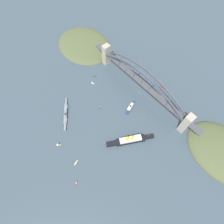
{
  "coord_description": "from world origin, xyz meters",
  "views": [
    {
      "loc": [
        -128.74,
        189.89,
        323.31
      ],
      "look_at": [
        0.0,
        78.73,
        8.0
      ],
      "focal_mm": 29.66,
      "sensor_mm": 36.0,
      "label": 1
    }
  ],
  "objects_px": {
    "ocean_liner": "(130,140)",
    "small_boat_2": "(95,76)",
    "harbor_ferry_steamer": "(130,107)",
    "channel_marker_buoy": "(145,113)",
    "small_boat_3": "(100,107)",
    "small_boat_0": "(58,144)",
    "small_boat_1": "(76,183)",
    "small_boat_5": "(92,82)",
    "seaplane_taxiing_near_bridge": "(163,88)",
    "harbor_arch_bridge": "(142,84)",
    "naval_cruiser": "(66,114)",
    "small_boat_4": "(76,163)"
  },
  "relations": [
    {
      "from": "harbor_arch_bridge",
      "to": "seaplane_taxiing_near_bridge",
      "type": "relative_size",
      "value": 25.57
    },
    {
      "from": "seaplane_taxiing_near_bridge",
      "to": "small_boat_4",
      "type": "height_order",
      "value": "seaplane_taxiing_near_bridge"
    },
    {
      "from": "naval_cruiser",
      "to": "channel_marker_buoy",
      "type": "xyz_separation_m",
      "value": [
        -101.16,
        -119.76,
        -1.46
      ]
    },
    {
      "from": "harbor_ferry_steamer",
      "to": "small_boat_3",
      "type": "xyz_separation_m",
      "value": [
        39.91,
        45.09,
        -1.62
      ]
    },
    {
      "from": "ocean_liner",
      "to": "naval_cruiser",
      "type": "height_order",
      "value": "ocean_liner"
    },
    {
      "from": "ocean_liner",
      "to": "small_boat_5",
      "type": "height_order",
      "value": "ocean_liner"
    },
    {
      "from": "seaplane_taxiing_near_bridge",
      "to": "small_boat_2",
      "type": "distance_m",
      "value": 149.39
    },
    {
      "from": "small_boat_1",
      "to": "small_boat_5",
      "type": "height_order",
      "value": "small_boat_5"
    },
    {
      "from": "small_boat_4",
      "to": "channel_marker_buoy",
      "type": "xyz_separation_m",
      "value": [
        -10.74,
        -159.81,
        0.39
      ]
    },
    {
      "from": "harbor_arch_bridge",
      "to": "small_boat_5",
      "type": "xyz_separation_m",
      "value": [
        84.44,
        61.73,
        -25.09
      ]
    },
    {
      "from": "ocean_liner",
      "to": "channel_marker_buoy",
      "type": "height_order",
      "value": "ocean_liner"
    },
    {
      "from": "harbor_arch_bridge",
      "to": "harbor_ferry_steamer",
      "type": "distance_m",
      "value": 51.02
    },
    {
      "from": "harbor_ferry_steamer",
      "to": "channel_marker_buoy",
      "type": "height_order",
      "value": "harbor_ferry_steamer"
    },
    {
      "from": "small_boat_0",
      "to": "small_boat_1",
      "type": "height_order",
      "value": "small_boat_0"
    },
    {
      "from": "harbor_ferry_steamer",
      "to": "channel_marker_buoy",
      "type": "xyz_separation_m",
      "value": [
        -29.42,
        -12.79,
        -1.17
      ]
    },
    {
      "from": "small_boat_3",
      "to": "small_boat_0",
      "type": "bearing_deg",
      "value": 95.92
    },
    {
      "from": "naval_cruiser",
      "to": "seaplane_taxiing_near_bridge",
      "type": "xyz_separation_m",
      "value": [
        -81.78,
        -191.82,
        -0.49
      ]
    },
    {
      "from": "ocean_liner",
      "to": "small_boat_1",
      "type": "bearing_deg",
      "value": 87.89
    },
    {
      "from": "seaplane_taxiing_near_bridge",
      "to": "small_boat_1",
      "type": "relative_size",
      "value": 1.63
    },
    {
      "from": "seaplane_taxiing_near_bridge",
      "to": "small_boat_5",
      "type": "height_order",
      "value": "small_boat_5"
    },
    {
      "from": "harbor_arch_bridge",
      "to": "harbor_ferry_steamer",
      "type": "xyz_separation_m",
      "value": [
        -13.16,
        41.51,
        -26.6
      ]
    },
    {
      "from": "small_boat_3",
      "to": "small_boat_4",
      "type": "distance_m",
      "value": 117.57
    },
    {
      "from": "seaplane_taxiing_near_bridge",
      "to": "small_boat_0",
      "type": "distance_m",
      "value": 240.68
    },
    {
      "from": "ocean_liner",
      "to": "small_boat_3",
      "type": "distance_m",
      "value": 90.79
    },
    {
      "from": "small_boat_0",
      "to": "small_boat_5",
      "type": "bearing_deg",
      "value": -62.53
    },
    {
      "from": "small_boat_5",
      "to": "channel_marker_buoy",
      "type": "distance_m",
      "value": 131.27
    },
    {
      "from": "ocean_liner",
      "to": "channel_marker_buoy",
      "type": "distance_m",
      "value": 65.38
    },
    {
      "from": "harbor_arch_bridge",
      "to": "small_boat_5",
      "type": "bearing_deg",
      "value": 36.17
    },
    {
      "from": "ocean_liner",
      "to": "small_boat_2",
      "type": "xyz_separation_m",
      "value": [
        161.32,
        -45.69,
        -4.51
      ]
    },
    {
      "from": "seaplane_taxiing_near_bridge",
      "to": "small_boat_1",
      "type": "height_order",
      "value": "seaplane_taxiing_near_bridge"
    },
    {
      "from": "harbor_arch_bridge",
      "to": "naval_cruiser",
      "type": "bearing_deg",
      "value": 68.47
    },
    {
      "from": "naval_cruiser",
      "to": "small_boat_1",
      "type": "distance_m",
      "value": 132.06
    },
    {
      "from": "seaplane_taxiing_near_bridge",
      "to": "small_boat_5",
      "type": "xyz_separation_m",
      "value": [
        107.64,
        105.08,
        1.71
      ]
    },
    {
      "from": "naval_cruiser",
      "to": "channel_marker_buoy",
      "type": "relative_size",
      "value": 21.74
    },
    {
      "from": "small_boat_0",
      "to": "small_boat_2",
      "type": "xyz_separation_m",
      "value": [
        81.88,
        -149.47,
        -3.93
      ]
    },
    {
      "from": "small_boat_2",
      "to": "small_boat_5",
      "type": "bearing_deg",
      "value": 127.42
    },
    {
      "from": "small_boat_2",
      "to": "small_boat_0",
      "type": "bearing_deg",
      "value": 118.71
    },
    {
      "from": "seaplane_taxiing_near_bridge",
      "to": "small_boat_3",
      "type": "height_order",
      "value": "seaplane_taxiing_near_bridge"
    },
    {
      "from": "small_boat_5",
      "to": "channel_marker_buoy",
      "type": "bearing_deg",
      "value": -165.43
    },
    {
      "from": "small_boat_5",
      "to": "channel_marker_buoy",
      "type": "relative_size",
      "value": 2.93
    },
    {
      "from": "small_boat_1",
      "to": "seaplane_taxiing_near_bridge",
      "type": "bearing_deg",
      "value": -81.76
    },
    {
      "from": "ocean_liner",
      "to": "small_boat_2",
      "type": "height_order",
      "value": "ocean_liner"
    },
    {
      "from": "small_boat_3",
      "to": "channel_marker_buoy",
      "type": "relative_size",
      "value": 2.26
    },
    {
      "from": "harbor_ferry_steamer",
      "to": "ocean_liner",
      "type": "bearing_deg",
      "value": 136.03
    },
    {
      "from": "ocean_liner",
      "to": "seaplane_taxiing_near_bridge",
      "type": "xyz_separation_m",
      "value": [
        40.64,
        -133.74,
        -3.23
      ]
    },
    {
      "from": "ocean_liner",
      "to": "seaplane_taxiing_near_bridge",
      "type": "distance_m",
      "value": 139.82
    },
    {
      "from": "ocean_liner",
      "to": "harbor_ferry_steamer",
      "type": "xyz_separation_m",
      "value": [
        50.68,
        -48.89,
        -3.02
      ]
    },
    {
      "from": "small_boat_1",
      "to": "small_boat_4",
      "type": "height_order",
      "value": "small_boat_1"
    },
    {
      "from": "harbor_arch_bridge",
      "to": "small_boat_1",
      "type": "xyz_separation_m",
      "value": [
        -59.53,
        207.51,
        -28.06
      ]
    },
    {
      "from": "small_boat_4",
      "to": "channel_marker_buoy",
      "type": "height_order",
      "value": "channel_marker_buoy"
    }
  ]
}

